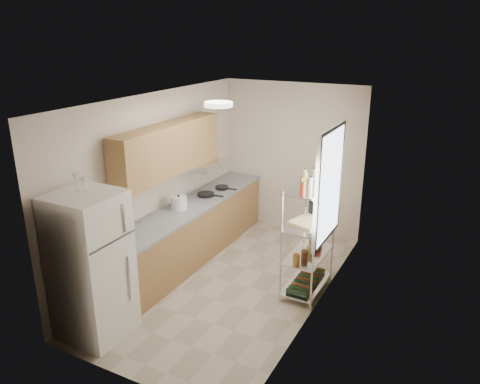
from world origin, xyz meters
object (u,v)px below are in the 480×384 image
(refrigerator, at_px, (91,266))
(cutting_board, at_px, (309,221))
(rice_cooker, at_px, (179,203))
(frying_pan_large, at_px, (206,194))
(espresso_machine, at_px, (320,204))

(refrigerator, height_order, cutting_board, refrigerator)
(rice_cooker, distance_m, frying_pan_large, 0.68)
(rice_cooker, xyz_separation_m, cutting_board, (1.97, 0.15, 0.03))
(refrigerator, relative_size, espresso_machine, 5.68)
(espresso_machine, bearing_deg, frying_pan_large, -166.38)
(refrigerator, relative_size, frying_pan_large, 6.49)
(frying_pan_large, distance_m, cutting_board, 1.99)
(frying_pan_large, xyz_separation_m, cutting_board, (1.92, -0.52, 0.10))
(refrigerator, bearing_deg, espresso_machine, 51.14)
(refrigerator, xyz_separation_m, frying_pan_large, (-0.04, 2.56, 0.05))
(frying_pan_large, distance_m, espresso_machine, 1.97)
(refrigerator, relative_size, rice_cooker, 7.36)
(rice_cooker, distance_m, cutting_board, 1.97)
(refrigerator, xyz_separation_m, rice_cooker, (-0.09, 1.89, 0.12))
(rice_cooker, bearing_deg, espresso_machine, 13.33)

